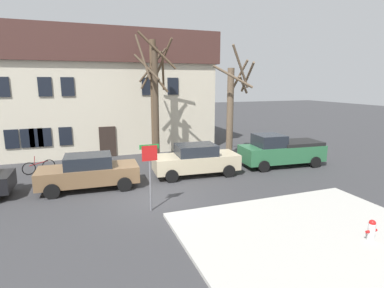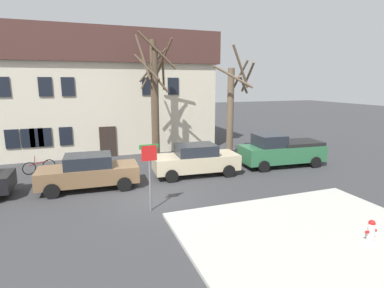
% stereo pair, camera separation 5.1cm
% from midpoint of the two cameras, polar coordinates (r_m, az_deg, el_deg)
% --- Properties ---
extents(ground_plane, '(120.00, 120.00, 0.00)m').
position_cam_midpoint_polar(ground_plane, '(13.97, -7.03, -9.95)').
color(ground_plane, '#38383A').
extents(sidewalk_slab, '(8.49, 7.94, 0.12)m').
position_cam_midpoint_polar(sidewalk_slab, '(10.92, 23.95, -16.95)').
color(sidewalk_slab, '#B7B5AD').
rests_on(sidewalk_slab, ground_plane).
extents(building_main, '(15.86, 8.20, 8.70)m').
position_cam_midpoint_polar(building_main, '(25.45, -15.56, 9.55)').
color(building_main, beige).
rests_on(building_main, ground_plane).
extents(tree_bare_near, '(2.24, 2.25, 7.89)m').
position_cam_midpoint_polar(tree_bare_near, '(19.26, -6.86, 8.07)').
color(tree_bare_near, '#4C3D2D').
rests_on(tree_bare_near, ground_plane).
extents(tree_bare_mid, '(2.38, 2.44, 8.01)m').
position_cam_midpoint_polar(tree_bare_mid, '(20.09, -6.87, 8.85)').
color(tree_bare_mid, brown).
rests_on(tree_bare_mid, ground_plane).
extents(tree_bare_far, '(3.16, 2.71, 7.44)m').
position_cam_midpoint_polar(tree_bare_far, '(21.31, 7.62, 7.22)').
color(tree_bare_far, brown).
rests_on(tree_bare_far, ground_plane).
extents(car_brown_sedan, '(4.72, 2.16, 1.68)m').
position_cam_midpoint_polar(car_brown_sedan, '(15.62, -18.58, -4.90)').
color(car_brown_sedan, brown).
rests_on(car_brown_sedan, ground_plane).
extents(car_beige_sedan, '(4.78, 2.29, 1.73)m').
position_cam_midpoint_polar(car_beige_sedan, '(16.96, 0.83, -2.95)').
color(car_beige_sedan, '#C6B793').
rests_on(car_beige_sedan, ground_plane).
extents(pickup_truck_green, '(5.22, 2.43, 1.99)m').
position_cam_midpoint_polar(pickup_truck_green, '(19.57, 16.36, -1.18)').
color(pickup_truck_green, '#2D6B42').
rests_on(pickup_truck_green, ground_plane).
extents(fire_hydrant, '(0.42, 0.22, 0.69)m').
position_cam_midpoint_polar(fire_hydrant, '(11.58, 30.51, -13.63)').
color(fire_hydrant, silver).
rests_on(fire_hydrant, sidewalk_slab).
extents(street_sign_pole, '(0.76, 0.07, 2.72)m').
position_cam_midpoint_polar(street_sign_pole, '(12.07, -7.82, -3.88)').
color(street_sign_pole, slate).
rests_on(street_sign_pole, ground_plane).
extents(bicycle_leaning, '(1.67, 0.62, 1.03)m').
position_cam_midpoint_polar(bicycle_leaning, '(19.46, -26.52, -3.80)').
color(bicycle_leaning, black).
rests_on(bicycle_leaning, ground_plane).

